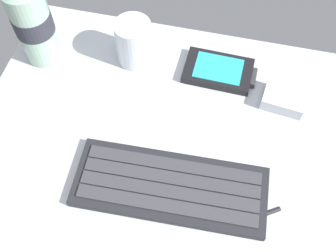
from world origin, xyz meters
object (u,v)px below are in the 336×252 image
Objects in this scene: water_bottle at (31,19)px; stylus_pen at (251,218)px; charger_block at (284,98)px; keyboard at (170,187)px; handheld_device at (219,71)px; juice_cup at (134,44)px.

water_bottle is 2.19× the size of stylus_pen.
stylus_pen is at bearing -97.25° from charger_block.
handheld_device is at bearing 81.32° from keyboard.
juice_cup is at bearing 172.11° from charger_block.
juice_cup is 1.21× the size of charger_block.
charger_block is at bearing 52.26° from keyboard.
charger_block is (11.76, -3.68, 0.47)cm from handheld_device.
stylus_pen is at bearing -9.06° from keyboard.
keyboard is at bearing -35.96° from water_bottle.
keyboard is 36.18cm from water_bottle.
juice_cup is (-15.54, 0.10, 3.18)cm from handheld_device.
keyboard is 3.47× the size of juice_cup.
charger_block reaches higher than keyboard.
juice_cup reaches higher than stylus_pen.
water_bottle is at bearing -170.01° from juice_cup.
water_bottle is at bearing 178.87° from charger_block.
water_bottle reaches higher than juice_cup.
juice_cup is 17.58cm from water_bottle.
keyboard is at bearing 138.52° from stylus_pen.
stylus_pen is (-2.78, -21.83, -0.85)cm from charger_block.
water_bottle is at bearing 144.04° from keyboard.
stylus_pen is at bearing -70.61° from handheld_device.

